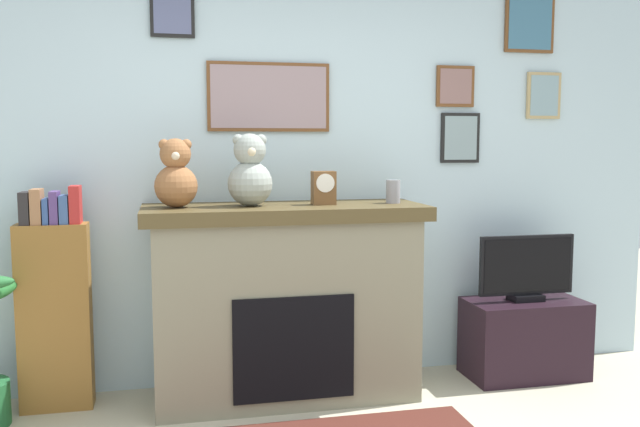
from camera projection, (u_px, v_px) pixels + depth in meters
name	position (u px, v px, depth m)	size (l,w,h in m)	color
back_wall	(274.00, 172.00, 4.20)	(5.20, 0.15, 2.60)	silver
fireplace	(285.00, 300.00, 3.94)	(1.61, 0.63, 1.13)	gray
bookshelf	(55.00, 307.00, 3.75)	(0.38, 0.16, 1.25)	brown
tv_stand	(524.00, 338.00, 4.30)	(0.74, 0.40, 0.49)	black
television	(527.00, 269.00, 4.25)	(0.63, 0.14, 0.42)	black
candle_jar	(393.00, 192.00, 4.00)	(0.08, 0.08, 0.14)	gray
mantel_clock	(324.00, 188.00, 3.90)	(0.13, 0.10, 0.19)	brown
teddy_bear_cream	(176.00, 177.00, 3.71)	(0.24, 0.24, 0.38)	#925E38
teddy_bear_brown	(250.00, 174.00, 3.80)	(0.25, 0.25, 0.41)	#949C94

